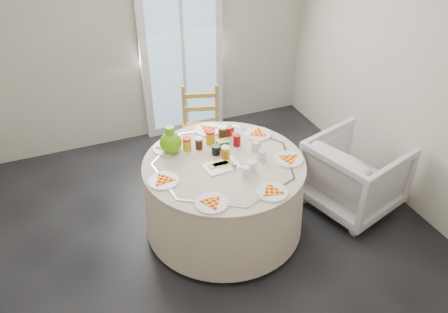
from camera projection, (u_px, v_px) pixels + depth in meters
name	position (u px, v px, depth m)	size (l,w,h in m)	color
floor	(211.00, 235.00, 4.06)	(4.00, 4.00, 0.00)	black
wall_back	(145.00, 32.00, 4.86)	(4.00, 0.02, 2.60)	#BCB5A3
wall_right	(414.00, 72.00, 3.96)	(0.02, 4.00, 2.60)	#BCB5A3
glass_door	(182.00, 51.00, 5.09)	(1.00, 0.08, 2.10)	silver
table	(224.00, 195.00, 3.95)	(1.44, 1.44, 0.73)	beige
wooden_chair	(202.00, 130.00, 4.72)	(0.42, 0.40, 0.93)	#A98A36
armchair	(355.00, 173.00, 4.21)	(0.79, 0.74, 0.81)	silver
place_settings	(224.00, 159.00, 3.73)	(1.37, 1.37, 0.03)	white
jar_cluster	(211.00, 140.00, 3.89)	(0.50, 0.25, 0.15)	#A44B15
butter_tub	(223.00, 140.00, 3.96)	(0.11, 0.08, 0.04)	#085F8C
green_pitcher	(170.00, 140.00, 3.81)	(0.19, 0.19, 0.25)	#5A9F0A
cheese_platter	(222.00, 164.00, 3.67)	(0.29, 0.19, 0.04)	silver
mugs_glasses	(240.00, 150.00, 3.78)	(0.57, 0.57, 0.10)	#B2B2B2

